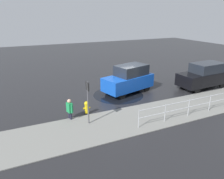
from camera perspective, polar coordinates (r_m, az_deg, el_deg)
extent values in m
plane|color=black|center=(16.68, 3.64, -0.65)|extent=(60.00, 60.00, 0.00)
cube|color=slate|center=(13.42, 12.26, -6.09)|extent=(24.00, 3.20, 0.04)
cube|color=blue|center=(16.40, 4.20, 1.92)|extent=(4.20, 2.62, 0.99)
cube|color=#1E232B|center=(16.38, 5.07, 5.07)|extent=(2.64, 2.03, 0.77)
cylinder|color=black|center=(15.24, 2.50, -1.38)|extent=(0.64, 0.36, 0.60)
cylinder|color=black|center=(16.26, -0.86, -0.02)|extent=(0.64, 0.36, 0.60)
cylinder|color=black|center=(16.98, 8.98, 0.58)|extent=(0.64, 0.36, 0.60)
cylinder|color=black|center=(17.90, 5.58, 1.71)|extent=(0.64, 0.36, 0.60)
cube|color=black|center=(18.92, 22.67, 2.74)|extent=(4.38, 1.95, 0.95)
cube|color=#1E232B|center=(18.98, 23.67, 5.29)|extent=(2.65, 1.66, 0.73)
cylinder|color=black|center=(17.55, 21.28, 0.09)|extent=(0.61, 0.25, 0.60)
cylinder|color=black|center=(18.49, 17.92, 1.42)|extent=(0.61, 0.25, 0.60)
cylinder|color=black|center=(19.72, 26.78, 1.34)|extent=(0.61, 0.25, 0.60)
cylinder|color=black|center=(20.56, 23.53, 2.48)|extent=(0.61, 0.25, 0.60)
cylinder|color=gold|center=(13.04, -6.64, -5.12)|extent=(0.22, 0.22, 0.62)
sphere|color=gold|center=(12.90, -6.70, -3.66)|extent=(0.26, 0.26, 0.26)
cylinder|color=gold|center=(13.06, -5.98, -4.71)|extent=(0.10, 0.09, 0.09)
cylinder|color=gold|center=(12.97, -7.32, -4.94)|extent=(0.10, 0.09, 0.09)
cylinder|color=#2D2D2D|center=(13.16, -6.59, -6.23)|extent=(0.31, 0.31, 0.06)
cube|color=#1E8C4C|center=(12.38, -11.02, -4.64)|extent=(0.32, 0.41, 0.55)
sphere|color=tan|center=(12.23, -11.14, -2.99)|extent=(0.22, 0.22, 0.22)
cylinder|color=#1E1E2D|center=(12.66, -11.08, -6.58)|extent=(0.13, 0.13, 0.45)
cylinder|color=#1E1E2D|center=(12.52, -10.68, -6.87)|extent=(0.13, 0.13, 0.45)
cylinder|color=#1E8C4C|center=(12.58, -11.55, -4.28)|extent=(0.09, 0.09, 0.50)
cylinder|color=#1E8C4C|center=(12.19, -10.48, -5.00)|extent=(0.09, 0.09, 0.50)
cylinder|color=#B7BABF|center=(14.50, 24.17, -3.28)|extent=(0.04, 0.04, 1.05)
cylinder|color=#B7BABF|center=(13.34, 19.37, -4.57)|extent=(0.04, 0.04, 1.05)
cylinder|color=#B7BABF|center=(12.29, 13.69, -6.06)|extent=(0.04, 0.04, 1.05)
cylinder|color=#B7BABF|center=(11.39, 6.98, -7.72)|extent=(0.04, 0.04, 1.05)
cylinder|color=#B7BABF|center=(13.74, 22.12, -2.09)|extent=(8.38, 0.04, 0.04)
cylinder|color=#B7BABF|center=(13.89, 21.90, -3.70)|extent=(8.38, 0.04, 0.04)
cylinder|color=#4C4C51|center=(11.54, -6.26, -3.63)|extent=(0.07, 0.07, 2.40)
cube|color=black|center=(11.20, -6.43, 0.85)|extent=(0.04, 0.44, 0.44)
cylinder|color=black|center=(16.07, 1.64, -1.38)|extent=(3.67, 3.67, 0.01)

